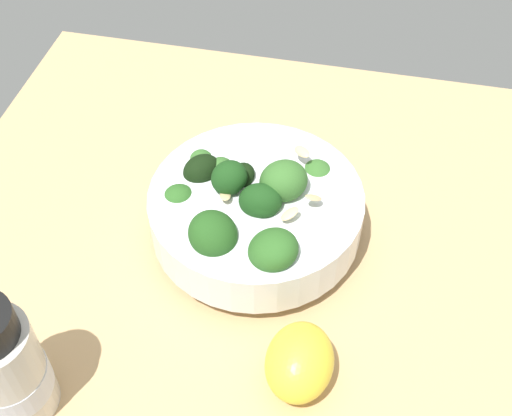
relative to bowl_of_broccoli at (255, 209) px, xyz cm
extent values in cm
cube|color=tan|center=(2.45, 0.98, -6.05)|extent=(58.96, 58.96, 4.11)
cylinder|color=white|center=(-0.10, -0.18, -3.27)|extent=(10.81, 10.81, 1.44)
cylinder|color=white|center=(-0.10, -0.18, -0.39)|extent=(19.65, 19.65, 4.32)
cylinder|color=silver|center=(-0.10, -0.18, 1.37)|extent=(16.23, 16.23, 0.80)
cylinder|color=#589D47|center=(-5.04, -4.64, -0.06)|extent=(1.30, 1.41, 1.17)
ellipsoid|color=#386B2B|center=(-5.04, -4.64, 1.22)|extent=(4.08, 4.29, 2.54)
cylinder|color=#4A8F3C|center=(2.02, -0.58, 1.39)|extent=(1.81, 1.57, 1.80)
ellipsoid|color=#194216|center=(2.02, -0.58, 3.09)|extent=(4.68, 5.36, 4.70)
cylinder|color=#4A8F3C|center=(1.72, -2.02, 0.43)|extent=(1.33, 1.47, 1.72)
ellipsoid|color=black|center=(1.72, -2.02, 1.97)|extent=(3.82, 4.06, 2.92)
cylinder|color=#2F662B|center=(5.46, -2.11, 0.41)|extent=(1.75, 1.71, 1.22)
ellipsoid|color=black|center=(5.46, -2.11, 1.85)|extent=(4.93, 5.11, 3.65)
cylinder|color=#3C7A32|center=(6.86, 0.53, 0.01)|extent=(1.30, 1.43, 1.23)
ellipsoid|color=#2D6023|center=(6.86, 0.53, 1.24)|extent=(4.11, 4.32, 2.72)
cylinder|color=#2F662B|center=(-2.36, -1.41, 1.02)|extent=(1.82, 1.66, 1.84)
ellipsoid|color=#386B2B|center=(-2.36, -1.41, 2.87)|extent=(6.74, 6.59, 5.12)
cylinder|color=#3C7A32|center=(-0.93, 0.58, 0.92)|extent=(1.60, 1.61, 1.40)
ellipsoid|color=#194216|center=(-0.93, 0.58, 2.33)|extent=(4.95, 4.81, 3.16)
cylinder|color=#2F662B|center=(-2.87, 5.90, 0.42)|extent=(1.96, 2.08, 1.38)
ellipsoid|color=#2D6023|center=(-2.87, 5.90, 2.13)|extent=(6.98, 6.74, 5.38)
cylinder|color=#4A8F3C|center=(2.19, 5.35, 0.24)|extent=(2.36, 2.08, 1.97)
ellipsoid|color=#23511C|center=(2.19, 5.35, 2.18)|extent=(6.75, 6.39, 4.95)
cylinder|color=#2F662B|center=(3.85, -2.77, 0.30)|extent=(1.34, 1.37, 1.06)
ellipsoid|color=#386B2B|center=(3.85, -2.77, 1.51)|extent=(3.90, 4.40, 4.14)
cylinder|color=#4A8F3C|center=(6.02, -3.82, -0.42)|extent=(1.70, 1.38, 1.78)
ellipsoid|color=#386B2B|center=(6.02, -3.82, 1.11)|extent=(3.97, 4.02, 3.44)
cylinder|color=#589D47|center=(-0.75, 0.48, 0.85)|extent=(1.71, 1.59, 1.19)
ellipsoid|color=#194216|center=(-0.75, 0.48, 2.40)|extent=(4.39, 4.09, 4.42)
ellipsoid|color=#DBBC84|center=(-3.42, -5.08, 3.26)|extent=(2.06, 1.93, 0.70)
ellipsoid|color=#DBBC84|center=(2.31, 0.67, 2.35)|extent=(1.38, 1.97, 0.90)
ellipsoid|color=#DBBC84|center=(-5.31, 0.17, 3.01)|extent=(2.02, 1.81, 1.21)
ellipsoid|color=#DBBC84|center=(-3.58, 2.12, 2.63)|extent=(1.99, 1.99, 0.85)
ellipsoid|color=yellow|center=(-6.62, 13.69, -1.48)|extent=(5.72, 7.10, 5.02)
cylinder|color=beige|center=(14.48, 20.32, 0.96)|extent=(5.89, 5.89, 9.89)
cylinder|color=silver|center=(14.48, 20.32, -0.32)|extent=(6.01, 6.01, 2.50)
camera|label=1|loc=(-8.72, 39.70, 46.14)|focal=46.95mm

